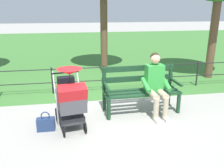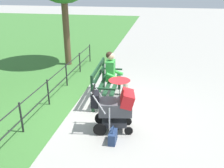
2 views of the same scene
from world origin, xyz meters
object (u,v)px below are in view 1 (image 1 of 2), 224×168
at_px(person_on_bench, 156,83).
at_px(handbag, 46,124).
at_px(stroller, 70,98).
at_px(park_bench, 140,87).

xyz_separation_m(person_on_bench, handbag, (2.19, 0.37, -0.55)).
distance_m(stroller, handbag, 0.66).
height_order(park_bench, stroller, stroller).
relative_size(park_bench, stroller, 1.41).
bearing_deg(person_on_bench, stroller, 11.14).
bearing_deg(stroller, person_on_bench, -168.86).
relative_size(person_on_bench, stroller, 1.11).
relative_size(park_bench, person_on_bench, 1.27).
bearing_deg(person_on_bench, handbag, 9.52).
distance_m(park_bench, stroller, 1.57).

